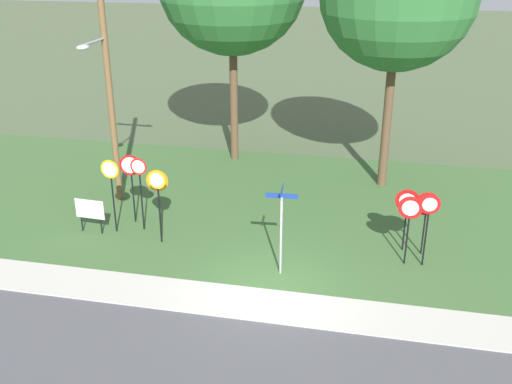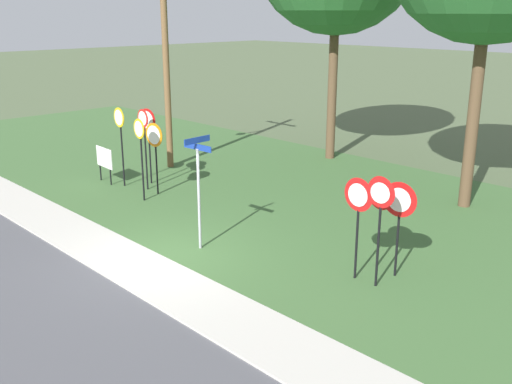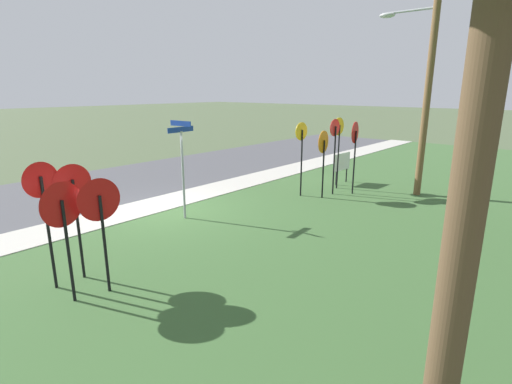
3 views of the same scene
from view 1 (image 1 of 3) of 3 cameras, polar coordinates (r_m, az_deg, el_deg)
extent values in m
plane|color=#4C5B3D|center=(17.80, 1.21, -9.53)|extent=(160.00, 160.00, 0.00)
cube|color=#BCB7AD|center=(17.13, 0.70, -10.86)|extent=(44.00, 1.60, 0.06)
cube|color=#3D6033|center=(23.00, 3.99, -1.51)|extent=(44.00, 12.00, 0.04)
cylinder|color=black|center=(20.12, -9.31, -1.79)|extent=(0.06, 0.06, 2.36)
cylinder|color=gold|center=(19.64, -9.56, 1.16)|extent=(0.63, 0.07, 0.63)
cylinder|color=white|center=(19.63, -9.58, 1.14)|extent=(0.49, 0.04, 0.49)
cylinder|color=black|center=(20.90, -9.33, -1.30)|extent=(0.06, 0.06, 2.04)
cylinder|color=orange|center=(20.49, -9.54, 1.10)|extent=(0.77, 0.11, 0.78)
cylinder|color=white|center=(20.48, -9.55, 1.08)|extent=(0.60, 0.07, 0.60)
cylinder|color=black|center=(21.09, -11.00, -0.55)|extent=(0.06, 0.06, 2.47)
cylinder|color=red|center=(20.61, -11.30, 2.43)|extent=(0.61, 0.05, 0.60)
cylinder|color=white|center=(20.60, -11.31, 2.41)|extent=(0.47, 0.02, 0.47)
cylinder|color=black|center=(21.17, -13.62, -0.75)|extent=(0.06, 0.06, 2.43)
cylinder|color=gold|center=(20.70, -13.96, 2.15)|extent=(0.66, 0.06, 0.66)
cylinder|color=white|center=(20.69, -13.98, 2.14)|extent=(0.52, 0.04, 0.52)
cylinder|color=black|center=(21.76, -11.80, -0.10)|extent=(0.06, 0.06, 2.30)
cylinder|color=red|center=(21.33, -12.08, 2.56)|extent=(0.76, 0.16, 0.77)
cylinder|color=white|center=(21.31, -12.10, 2.54)|extent=(0.59, 0.11, 0.60)
cylinder|color=black|center=(19.21, 14.42, -4.03)|extent=(0.06, 0.06, 2.05)
cone|color=red|center=(18.77, 14.70, -1.51)|extent=(0.76, 0.04, 0.76)
cone|color=white|center=(18.75, 14.71, -1.53)|extent=(0.52, 0.02, 0.52)
cylinder|color=black|center=(19.97, 15.93, -3.36)|extent=(0.06, 0.06, 1.90)
cone|color=red|center=(19.58, 16.21, -1.13)|extent=(0.80, 0.15, 0.80)
cone|color=white|center=(19.56, 16.21, -1.15)|extent=(0.54, 0.10, 0.55)
cylinder|color=black|center=(19.23, 16.10, -3.94)|extent=(0.06, 0.06, 2.21)
cone|color=red|center=(18.76, 16.46, -1.17)|extent=(0.67, 0.09, 0.67)
cone|color=silver|center=(18.74, 16.46, -1.19)|extent=(0.45, 0.06, 0.45)
cylinder|color=black|center=(20.07, 14.20, -3.06)|extent=(0.06, 0.06, 1.89)
cone|color=red|center=(19.67, 14.45, -0.85)|extent=(0.79, 0.09, 0.79)
cone|color=silver|center=(19.65, 14.45, -0.88)|extent=(0.54, 0.06, 0.54)
cylinder|color=#9EA0A8|center=(17.98, 2.43, -4.33)|extent=(0.07, 0.07, 2.56)
cylinder|color=#9EA0A8|center=(17.42, 2.50, -0.55)|extent=(0.09, 0.09, 0.03)
cube|color=navy|center=(17.39, 2.50, -0.37)|extent=(0.96, 0.08, 0.15)
cube|color=navy|center=(17.32, 2.51, 0.14)|extent=(0.08, 0.82, 0.15)
cylinder|color=brown|center=(22.94, -13.97, 9.46)|extent=(0.24, 0.24, 8.78)
cylinder|color=#9EA0A8|center=(21.85, -15.40, 13.83)|extent=(0.08, 1.66, 0.08)
ellipsoid|color=#B7B7BC|center=(21.13, -16.40, 13.26)|extent=(0.40, 0.56, 0.18)
cylinder|color=black|center=(21.90, -16.47, -2.96)|extent=(0.05, 0.05, 0.55)
cylinder|color=black|center=(21.52, -14.72, -3.23)|extent=(0.05, 0.05, 0.55)
cube|color=white|center=(21.45, -15.78, -1.60)|extent=(1.10, 0.10, 0.70)
cylinder|color=brown|center=(27.20, -2.17, 9.71)|extent=(0.36, 0.36, 6.47)
cylinder|color=brown|center=(24.63, 12.62, 7.57)|extent=(0.36, 0.36, 6.33)
camera|label=2|loc=(11.73, 57.42, -7.19)|focal=41.48mm
camera|label=3|loc=(25.65, 21.89, 8.38)|focal=27.32mm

